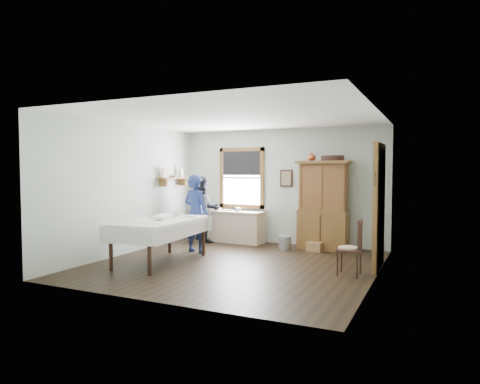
# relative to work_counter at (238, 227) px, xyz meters

# --- Properties ---
(room) EXTENTS (5.01, 5.01, 2.70)m
(room) POSITION_rel_work_counter_xyz_m (0.98, -2.17, 0.97)
(room) COLOR black
(room) RESTS_ON ground
(window) EXTENTS (1.18, 0.07, 1.48)m
(window) POSITION_rel_work_counter_xyz_m (-0.02, 0.29, 1.26)
(window) COLOR white
(window) RESTS_ON room
(doorway) EXTENTS (0.09, 1.14, 2.22)m
(doorway) POSITION_rel_work_counter_xyz_m (3.43, -1.32, 0.78)
(doorway) COLOR #484133
(doorway) RESTS_ON room
(wall_shelf) EXTENTS (0.24, 1.00, 0.44)m
(wall_shelf) POSITION_rel_work_counter_xyz_m (-1.39, -0.64, 1.19)
(wall_shelf) COLOR brown
(wall_shelf) RESTS_ON room
(framed_picture) EXTENTS (0.30, 0.04, 0.40)m
(framed_picture) POSITION_rel_work_counter_xyz_m (1.13, 0.29, 1.17)
(framed_picture) COLOR black
(framed_picture) RESTS_ON room
(rug_beater) EXTENTS (0.01, 0.27, 0.27)m
(rug_beater) POSITION_rel_work_counter_xyz_m (3.43, -1.87, 1.34)
(rug_beater) COLOR black
(rug_beater) RESTS_ON room
(work_counter) EXTENTS (1.35, 0.59, 0.76)m
(work_counter) POSITION_rel_work_counter_xyz_m (0.00, 0.00, 0.00)
(work_counter) COLOR #CAB28C
(work_counter) RESTS_ON room
(china_hutch) EXTENTS (1.15, 0.55, 1.94)m
(china_hutch) POSITION_rel_work_counter_xyz_m (2.08, -0.01, 0.59)
(china_hutch) COLOR brown
(china_hutch) RESTS_ON room
(dining_table) EXTENTS (1.24, 2.13, 0.82)m
(dining_table) POSITION_rel_work_counter_xyz_m (-0.35, -2.65, 0.03)
(dining_table) COLOR silver
(dining_table) RESTS_ON room
(spindle_chair) EXTENTS (0.46, 0.46, 0.93)m
(spindle_chair) POSITION_rel_work_counter_xyz_m (3.05, -2.13, 0.09)
(spindle_chair) COLOR black
(spindle_chair) RESTS_ON room
(pail) EXTENTS (0.30, 0.30, 0.30)m
(pail) POSITION_rel_work_counter_xyz_m (1.34, -0.41, -0.23)
(pail) COLOR #989A9F
(pail) RESTS_ON room
(wicker_basket) EXTENTS (0.37, 0.29, 0.19)m
(wicker_basket) POSITION_rel_work_counter_xyz_m (1.99, -0.31, -0.28)
(wicker_basket) COLOR #966B44
(wicker_basket) RESTS_ON room
(woman_blue) EXTENTS (0.62, 0.46, 1.53)m
(woman_blue) POSITION_rel_work_counter_xyz_m (-0.28, -1.49, 0.39)
(woman_blue) COLOR navy
(woman_blue) RESTS_ON room
(figure_dark) EXTENTS (0.91, 0.89, 1.48)m
(figure_dark) POSITION_rel_work_counter_xyz_m (-0.68, -0.45, 0.36)
(figure_dark) COLOR black
(figure_dark) RESTS_ON room
(table_cup_a) EXTENTS (0.13, 0.13, 0.09)m
(table_cup_a) POSITION_rel_work_counter_xyz_m (-0.39, -2.04, 0.49)
(table_cup_a) COLOR silver
(table_cup_a) RESTS_ON dining_table
(table_cup_b) EXTENTS (0.11, 0.11, 0.09)m
(table_cup_b) POSITION_rel_work_counter_xyz_m (-0.28, -2.30, 0.48)
(table_cup_b) COLOR silver
(table_cup_b) RESTS_ON dining_table
(table_bowl) EXTENTS (0.21, 0.21, 0.05)m
(table_bowl) POSITION_rel_work_counter_xyz_m (-0.27, -2.78, 0.46)
(table_bowl) COLOR silver
(table_bowl) RESTS_ON dining_table
(counter_book) EXTENTS (0.24, 0.28, 0.02)m
(counter_book) POSITION_rel_work_counter_xyz_m (-0.39, 0.00, 0.39)
(counter_book) COLOR #7F7155
(counter_book) RESTS_ON work_counter
(counter_bowl) EXTENTS (0.27, 0.27, 0.06)m
(counter_bowl) POSITION_rel_work_counter_xyz_m (-0.50, -0.07, 0.41)
(counter_bowl) COLOR silver
(counter_bowl) RESTS_ON work_counter
(shelf_bowl) EXTENTS (0.22, 0.22, 0.05)m
(shelf_bowl) POSITION_rel_work_counter_xyz_m (-1.39, -0.62, 1.22)
(shelf_bowl) COLOR silver
(shelf_bowl) RESTS_ON wall_shelf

